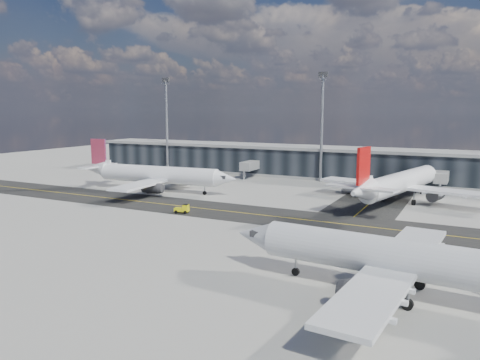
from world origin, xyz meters
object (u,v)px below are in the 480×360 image
at_px(service_van, 349,188).
at_px(airliner_near, 412,261).
at_px(airliner_af, 156,175).
at_px(airliner_redtail, 400,183).
at_px(baggage_tug, 183,209).

bearing_deg(service_van, airliner_near, -78.43).
relative_size(airliner_af, service_van, 6.80).
xyz_separation_m(airliner_af, service_van, (40.79, 19.96, -3.14)).
relative_size(airliner_redtail, baggage_tug, 14.55).
relative_size(airliner_near, baggage_tug, 13.98).
bearing_deg(airliner_af, service_van, 111.64).
relative_size(airliner_near, service_van, 6.85).
bearing_deg(baggage_tug, airliner_redtail, 116.24).
height_order(airliner_redtail, airliner_near, airliner_redtail).
distance_m(airliner_af, baggage_tug, 25.66).
xyz_separation_m(airliner_near, baggage_tug, (-43.08, 22.76, -3.15)).
height_order(baggage_tug, service_van, baggage_tug).
height_order(airliner_redtail, service_van, airliner_redtail).
bearing_deg(airliner_redtail, baggage_tug, -127.67).
bearing_deg(service_van, airliner_af, -161.89).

